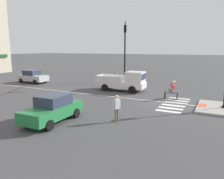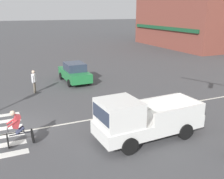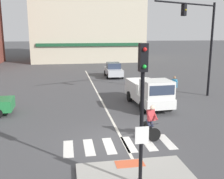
# 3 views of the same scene
# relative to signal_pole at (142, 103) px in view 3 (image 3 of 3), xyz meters

# --- Properties ---
(ground_plane) EXTENTS (300.00, 300.00, 0.00)m
(ground_plane) POSITION_rel_signal_pole_xyz_m (0.00, 3.89, -2.91)
(ground_plane) COLOR #474749
(tactile_pad_front) EXTENTS (1.10, 0.60, 0.01)m
(tactile_pad_front) POSITION_rel_signal_pole_xyz_m (0.00, 1.45, -2.76)
(tactile_pad_front) COLOR #DB5B38
(tactile_pad_front) RESTS_ON traffic_island
(signal_pole) EXTENTS (0.44, 0.38, 4.59)m
(signal_pole) POSITION_rel_signal_pole_xyz_m (0.00, 0.00, 0.00)
(signal_pole) COLOR black
(signal_pole) RESTS_ON traffic_island
(crosswalk_stripe_a) EXTENTS (0.44, 1.80, 0.01)m
(crosswalk_stripe_a) POSITION_rel_signal_pole_xyz_m (-2.29, 3.52, -2.91)
(crosswalk_stripe_a) COLOR silver
(crosswalk_stripe_a) RESTS_ON ground
(crosswalk_stripe_b) EXTENTS (0.44, 1.80, 0.01)m
(crosswalk_stripe_b) POSITION_rel_signal_pole_xyz_m (-1.38, 3.52, -2.91)
(crosswalk_stripe_b) COLOR silver
(crosswalk_stripe_b) RESTS_ON ground
(crosswalk_stripe_c) EXTENTS (0.44, 1.80, 0.01)m
(crosswalk_stripe_c) POSITION_rel_signal_pole_xyz_m (-0.46, 3.52, -2.91)
(crosswalk_stripe_c) COLOR silver
(crosswalk_stripe_c) RESTS_ON ground
(crosswalk_stripe_d) EXTENTS (0.44, 1.80, 0.01)m
(crosswalk_stripe_d) POSITION_rel_signal_pole_xyz_m (0.46, 3.52, -2.91)
(crosswalk_stripe_d) COLOR silver
(crosswalk_stripe_d) RESTS_ON ground
(crosswalk_stripe_e) EXTENTS (0.44, 1.80, 0.01)m
(crosswalk_stripe_e) POSITION_rel_signal_pole_xyz_m (1.38, 3.52, -2.91)
(crosswalk_stripe_e) COLOR silver
(crosswalk_stripe_e) RESTS_ON ground
(crosswalk_stripe_f) EXTENTS (0.44, 1.80, 0.01)m
(crosswalk_stripe_f) POSITION_rel_signal_pole_xyz_m (2.29, 3.52, -2.91)
(crosswalk_stripe_f) COLOR silver
(crosswalk_stripe_f) RESTS_ON ground
(lane_centre_line) EXTENTS (0.14, 28.00, 0.01)m
(lane_centre_line) POSITION_rel_signal_pole_xyz_m (0.27, 13.89, -2.91)
(lane_centre_line) COLOR silver
(lane_centre_line) RESTS_ON ground
(traffic_light_mast) EXTENTS (5.66, 2.56, 7.27)m
(traffic_light_mast) POSITION_rel_signal_pole_xyz_m (7.95, 11.36, 1.89)
(traffic_light_mast) COLOR black
(traffic_light_mast) RESTS_ON ground
(car_silver_eastbound_distant) EXTENTS (1.95, 4.16, 1.64)m
(car_silver_eastbound_distant) POSITION_rel_signal_pole_xyz_m (3.08, 22.24, -2.10)
(car_silver_eastbound_distant) COLOR silver
(car_silver_eastbound_distant) RESTS_ON ground
(pickup_truck_white_eastbound_mid) EXTENTS (2.24, 5.19, 2.08)m
(pickup_truck_white_eastbound_mid) POSITION_rel_signal_pole_xyz_m (3.32, 9.29, -1.93)
(pickup_truck_white_eastbound_mid) COLOR white
(pickup_truck_white_eastbound_mid) RESTS_ON ground
(cyclist) EXTENTS (0.73, 1.13, 1.68)m
(cyclist) POSITION_rel_signal_pole_xyz_m (1.67, 4.10, -2.04)
(cyclist) COLOR black
(cyclist) RESTS_ON ground
(pedestrian_waiting_far_side) EXTENTS (0.38, 0.48, 1.67)m
(pedestrian_waiting_far_side) POSITION_rel_signal_pole_xyz_m (6.13, 11.86, -1.93)
(pedestrian_waiting_far_side) COLOR black
(pedestrian_waiting_far_side) RESTS_ON ground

